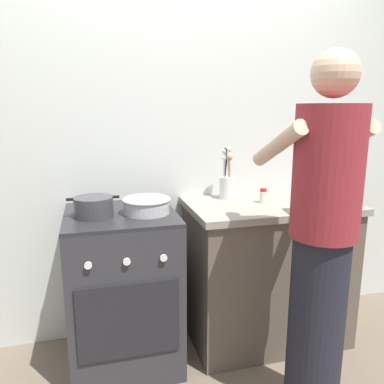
{
  "coord_description": "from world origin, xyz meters",
  "views": [
    {
      "loc": [
        -0.49,
        -1.9,
        1.46
      ],
      "look_at": [
        0.05,
        0.12,
        1.0
      ],
      "focal_mm": 35.59,
      "sensor_mm": 36.0,
      "label": 1
    }
  ],
  "objects_px": {
    "stove_range": "(124,288)",
    "mixing_bowl": "(147,205)",
    "person": "(322,244)",
    "spice_bottle": "(263,196)",
    "oil_bottle": "(315,189)",
    "pot": "(94,207)",
    "utensil_crock": "(227,183)"
  },
  "relations": [
    {
      "from": "pot",
      "to": "stove_range",
      "type": "bearing_deg",
      "value": 14.67
    },
    {
      "from": "spice_bottle",
      "to": "oil_bottle",
      "type": "distance_m",
      "value": 0.31
    },
    {
      "from": "spice_bottle",
      "to": "oil_bottle",
      "type": "height_order",
      "value": "oil_bottle"
    },
    {
      "from": "stove_range",
      "to": "pot",
      "type": "distance_m",
      "value": 0.52
    },
    {
      "from": "person",
      "to": "spice_bottle",
      "type": "bearing_deg",
      "value": 89.28
    },
    {
      "from": "stove_range",
      "to": "spice_bottle",
      "type": "height_order",
      "value": "spice_bottle"
    },
    {
      "from": "mixing_bowl",
      "to": "person",
      "type": "height_order",
      "value": "person"
    },
    {
      "from": "spice_bottle",
      "to": "person",
      "type": "xyz_separation_m",
      "value": [
        -0.01,
        -0.63,
        -0.08
      ]
    },
    {
      "from": "mixing_bowl",
      "to": "utensil_crock",
      "type": "xyz_separation_m",
      "value": [
        0.54,
        0.21,
        0.06
      ]
    },
    {
      "from": "mixing_bowl",
      "to": "spice_bottle",
      "type": "xyz_separation_m",
      "value": [
        0.71,
        0.05,
        -0.0
      ]
    },
    {
      "from": "pot",
      "to": "spice_bottle",
      "type": "relative_size",
      "value": 3.06
    },
    {
      "from": "pot",
      "to": "mixing_bowl",
      "type": "distance_m",
      "value": 0.28
    },
    {
      "from": "utensil_crock",
      "to": "person",
      "type": "height_order",
      "value": "person"
    },
    {
      "from": "stove_range",
      "to": "mixing_bowl",
      "type": "distance_m",
      "value": 0.52
    },
    {
      "from": "spice_bottle",
      "to": "oil_bottle",
      "type": "bearing_deg",
      "value": -16.73
    },
    {
      "from": "person",
      "to": "stove_range",
      "type": "bearing_deg",
      "value": 143.46
    },
    {
      "from": "stove_range",
      "to": "pot",
      "type": "xyz_separation_m",
      "value": [
        -0.14,
        -0.04,
        0.5
      ]
    },
    {
      "from": "stove_range",
      "to": "mixing_bowl",
      "type": "xyz_separation_m",
      "value": [
        0.14,
        -0.04,
        0.5
      ]
    },
    {
      "from": "stove_range",
      "to": "spice_bottle",
      "type": "relative_size",
      "value": 10.15
    },
    {
      "from": "stove_range",
      "to": "pot",
      "type": "relative_size",
      "value": 3.32
    },
    {
      "from": "utensil_crock",
      "to": "spice_bottle",
      "type": "height_order",
      "value": "utensil_crock"
    },
    {
      "from": "stove_range",
      "to": "oil_bottle",
      "type": "distance_m",
      "value": 1.27
    },
    {
      "from": "pot",
      "to": "utensil_crock",
      "type": "distance_m",
      "value": 0.85
    },
    {
      "from": "stove_range",
      "to": "utensil_crock",
      "type": "relative_size",
      "value": 2.73
    },
    {
      "from": "mixing_bowl",
      "to": "person",
      "type": "relative_size",
      "value": 0.16
    },
    {
      "from": "oil_bottle",
      "to": "spice_bottle",
      "type": "bearing_deg",
      "value": 163.27
    },
    {
      "from": "utensil_crock",
      "to": "stove_range",
      "type": "bearing_deg",
      "value": -166.21
    },
    {
      "from": "stove_range",
      "to": "spice_bottle",
      "type": "xyz_separation_m",
      "value": [
        0.85,
        0.0,
        0.49
      ]
    },
    {
      "from": "stove_range",
      "to": "person",
      "type": "relative_size",
      "value": 0.53
    },
    {
      "from": "mixing_bowl",
      "to": "utensil_crock",
      "type": "relative_size",
      "value": 0.8
    },
    {
      "from": "person",
      "to": "utensil_crock",
      "type": "bearing_deg",
      "value": 101.68
    },
    {
      "from": "mixing_bowl",
      "to": "pot",
      "type": "bearing_deg",
      "value": 178.85
    }
  ]
}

